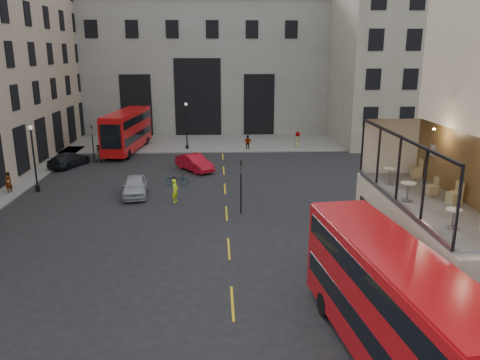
{
  "coord_description": "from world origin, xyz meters",
  "views": [
    {
      "loc": [
        -2.59,
        -18.65,
        10.88
      ],
      "look_at": [
        -1.17,
        9.8,
        3.0
      ],
      "focal_mm": 35.0,
      "sensor_mm": 36.0,
      "label": 1
    }
  ],
  "objects_px": {
    "pedestrian_a": "(99,154)",
    "pedestrian_b": "(146,138)",
    "bicycle": "(177,180)",
    "cafe_table_far": "(390,173)",
    "pedestrian_c": "(248,143)",
    "car_c": "(69,159)",
    "bus_far": "(127,129)",
    "cafe_chair_b": "(454,197)",
    "cafe_chair_c": "(432,190)",
    "traffic_light_far": "(92,139)",
    "pedestrian_e": "(8,183)",
    "car_b": "(194,163)",
    "street_lamp_a": "(35,162)",
    "cafe_table_mid": "(408,189)",
    "cyclist": "(175,191)",
    "street_lamp_b": "(187,129)",
    "pedestrian_d": "(297,140)",
    "cafe_table_near": "(453,215)",
    "cafe_chair_d": "(417,172)",
    "car_a": "(135,186)",
    "traffic_light_near": "(241,180)",
    "bus_near": "(393,303)"
  },
  "relations": [
    {
      "from": "cafe_table_near",
      "to": "cafe_chair_d",
      "type": "distance_m",
      "value": 7.28
    },
    {
      "from": "bus_near",
      "to": "cafe_chair_c",
      "type": "height_order",
      "value": "cafe_chair_c"
    },
    {
      "from": "pedestrian_e",
      "to": "cafe_chair_d",
      "type": "bearing_deg",
      "value": 88.24
    },
    {
      "from": "street_lamp_b",
      "to": "pedestrian_c",
      "type": "xyz_separation_m",
      "value": [
        6.89,
        -0.77,
        -1.53
      ]
    },
    {
      "from": "bus_near",
      "to": "pedestrian_b",
      "type": "relative_size",
      "value": 6.56
    },
    {
      "from": "traffic_light_far",
      "to": "street_lamp_b",
      "type": "relative_size",
      "value": 0.71
    },
    {
      "from": "bicycle",
      "to": "pedestrian_c",
      "type": "distance_m",
      "value": 15.59
    },
    {
      "from": "pedestrian_c",
      "to": "pedestrian_b",
      "type": "bearing_deg",
      "value": -18.75
    },
    {
      "from": "bus_far",
      "to": "car_c",
      "type": "bearing_deg",
      "value": -122.64
    },
    {
      "from": "street_lamp_a",
      "to": "cafe_chair_b",
      "type": "distance_m",
      "value": 30.59
    },
    {
      "from": "cyclist",
      "to": "pedestrian_c",
      "type": "bearing_deg",
      "value": 1.38
    },
    {
      "from": "traffic_light_far",
      "to": "car_a",
      "type": "height_order",
      "value": "traffic_light_far"
    },
    {
      "from": "pedestrian_b",
      "to": "pedestrian_e",
      "type": "xyz_separation_m",
      "value": [
        -7.94,
        -19.58,
        0.02
      ]
    },
    {
      "from": "pedestrian_c",
      "to": "car_c",
      "type": "bearing_deg",
      "value": 19.86
    },
    {
      "from": "bus_far",
      "to": "cafe_chair_b",
      "type": "relative_size",
      "value": 11.88
    },
    {
      "from": "cyclist",
      "to": "pedestrian_b",
      "type": "height_order",
      "value": "cyclist"
    },
    {
      "from": "traffic_light_near",
      "to": "cafe_chair_d",
      "type": "relative_size",
      "value": 3.93
    },
    {
      "from": "street_lamp_a",
      "to": "cafe_table_mid",
      "type": "height_order",
      "value": "cafe_table_mid"
    },
    {
      "from": "cafe_chair_d",
      "to": "traffic_light_far",
      "type": "bearing_deg",
      "value": 133.52
    },
    {
      "from": "pedestrian_b",
      "to": "bus_far",
      "type": "bearing_deg",
      "value": -165.74
    },
    {
      "from": "pedestrian_a",
      "to": "pedestrian_b",
      "type": "distance_m",
      "value": 9.68
    },
    {
      "from": "cyclist",
      "to": "pedestrian_d",
      "type": "bearing_deg",
      "value": -11.66
    },
    {
      "from": "pedestrian_e",
      "to": "cafe_chair_c",
      "type": "bearing_deg",
      "value": 82.58
    },
    {
      "from": "car_c",
      "to": "pedestrian_d",
      "type": "relative_size",
      "value": 2.51
    },
    {
      "from": "street_lamp_b",
      "to": "cyclist",
      "type": "bearing_deg",
      "value": -89.23
    },
    {
      "from": "pedestrian_d",
      "to": "pedestrian_e",
      "type": "relative_size",
      "value": 1.09
    },
    {
      "from": "car_c",
      "to": "pedestrian_b",
      "type": "relative_size",
      "value": 2.8
    },
    {
      "from": "bicycle",
      "to": "cafe_table_mid",
      "type": "distance_m",
      "value": 22.69
    },
    {
      "from": "traffic_light_near",
      "to": "cyclist",
      "type": "xyz_separation_m",
      "value": [
        -4.74,
        2.68,
        -1.54
      ]
    },
    {
      "from": "car_c",
      "to": "cafe_chair_c",
      "type": "height_order",
      "value": "cafe_chair_c"
    },
    {
      "from": "car_b",
      "to": "cafe_table_near",
      "type": "distance_m",
      "value": 29.48
    },
    {
      "from": "car_c",
      "to": "cafe_table_near",
      "type": "xyz_separation_m",
      "value": [
        23.01,
        -29.37,
        4.38
      ]
    },
    {
      "from": "car_c",
      "to": "cafe_table_near",
      "type": "height_order",
      "value": "cafe_table_near"
    },
    {
      "from": "cafe_chair_b",
      "to": "cafe_table_far",
      "type": "bearing_deg",
      "value": 118.35
    },
    {
      "from": "car_c",
      "to": "pedestrian_a",
      "type": "distance_m",
      "value": 2.99
    },
    {
      "from": "bicycle",
      "to": "cafe_table_far",
      "type": "relative_size",
      "value": 2.33
    },
    {
      "from": "pedestrian_b",
      "to": "pedestrian_e",
      "type": "height_order",
      "value": "pedestrian_e"
    },
    {
      "from": "pedestrian_d",
      "to": "cafe_table_mid",
      "type": "height_order",
      "value": "cafe_table_mid"
    },
    {
      "from": "pedestrian_d",
      "to": "cafe_table_near",
      "type": "xyz_separation_m",
      "value": [
        -0.66,
        -36.94,
        4.12
      ]
    },
    {
      "from": "pedestrian_d",
      "to": "cafe_table_far",
      "type": "relative_size",
      "value": 2.4
    },
    {
      "from": "car_b",
      "to": "pedestrian_a",
      "type": "height_order",
      "value": "pedestrian_a"
    },
    {
      "from": "traffic_light_far",
      "to": "street_lamp_a",
      "type": "distance_m",
      "value": 10.2
    },
    {
      "from": "street_lamp_a",
      "to": "pedestrian_b",
      "type": "distance_m",
      "value": 20.03
    },
    {
      "from": "car_c",
      "to": "pedestrian_b",
      "type": "xyz_separation_m",
      "value": [
        5.94,
        10.64,
        0.16
      ]
    },
    {
      "from": "pedestrian_b",
      "to": "cafe_table_far",
      "type": "bearing_deg",
      "value": -117.66
    },
    {
      "from": "car_b",
      "to": "car_c",
      "type": "bearing_deg",
      "value": 135.17
    },
    {
      "from": "bicycle",
      "to": "pedestrian_b",
      "type": "bearing_deg",
      "value": 21.04
    },
    {
      "from": "bicycle",
      "to": "cafe_table_far",
      "type": "height_order",
      "value": "cafe_table_far"
    },
    {
      "from": "street_lamp_b",
      "to": "pedestrian_b",
      "type": "height_order",
      "value": "street_lamp_b"
    },
    {
      "from": "traffic_light_far",
      "to": "cafe_chair_c",
      "type": "relative_size",
      "value": 4.5
    }
  ]
}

